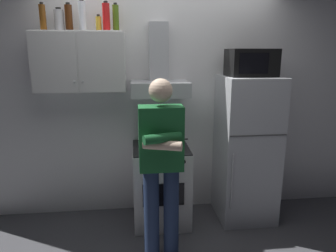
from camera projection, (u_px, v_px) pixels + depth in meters
name	position (u px, v px, depth m)	size (l,w,h in m)	color
ground_plane	(168.00, 231.00, 3.26)	(7.00, 7.00, 0.00)	#4C4C51
back_wall_tiled	(162.00, 97.00, 3.52)	(4.80, 0.10, 2.70)	white
upper_cabinet	(80.00, 62.00, 3.11)	(0.90, 0.37, 0.60)	silver
stove_oven	(161.00, 184.00, 3.39)	(0.60, 0.62, 0.87)	white
range_hood	(159.00, 76.00, 3.24)	(0.60, 0.44, 0.75)	#B7BABF
refrigerator	(246.00, 149.00, 3.41)	(0.60, 0.62, 1.60)	silver
microwave	(251.00, 63.00, 3.20)	(0.48, 0.37, 0.28)	black
person_standing	(161.00, 164.00, 2.69)	(0.38, 0.33, 1.64)	navy
cooking_pot	(174.00, 143.00, 3.17)	(0.28, 0.18, 0.12)	#B7BABF
bottle_spice_jar	(99.00, 24.00, 3.07)	(0.06, 0.06, 0.16)	gold
bottle_rum_dark	(69.00, 18.00, 3.03)	(0.07, 0.07, 0.27)	#47230F
bottle_beer_brown	(43.00, 17.00, 2.95)	(0.06, 0.06, 0.26)	brown
bottle_olive_oil	(116.00, 18.00, 3.08)	(0.06, 0.06, 0.27)	#4C6B19
bottle_canister_steel	(59.00, 20.00, 3.04)	(0.09, 0.09, 0.22)	#B2B5BA
bottle_vodka_clear	(82.00, 16.00, 3.04)	(0.07, 0.07, 0.30)	silver
bottle_soda_red	(106.00, 17.00, 3.04)	(0.07, 0.07, 0.28)	red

